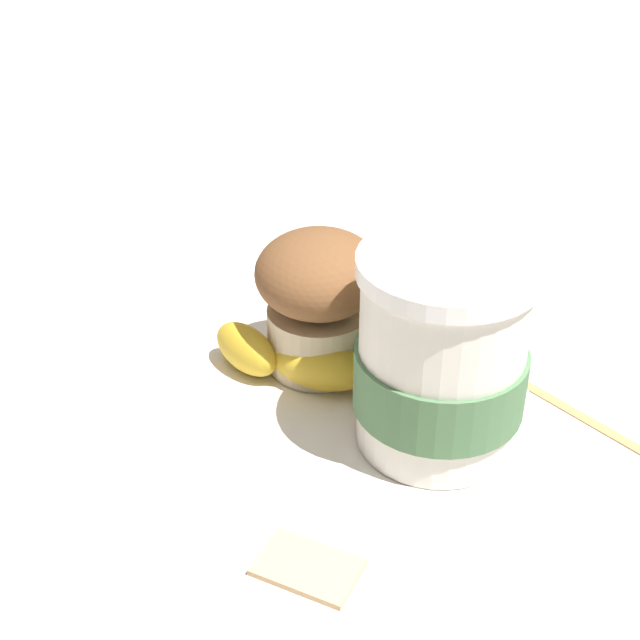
# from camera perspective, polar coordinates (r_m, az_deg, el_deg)

# --- Properties ---
(ground_plane) EXTENTS (3.00, 3.00, 0.00)m
(ground_plane) POSITION_cam_1_polar(r_m,az_deg,el_deg) (0.57, 0.00, -3.70)
(ground_plane) COLOR beige
(paper_napkin) EXTENTS (0.31, 0.31, 0.00)m
(paper_napkin) POSITION_cam_1_polar(r_m,az_deg,el_deg) (0.57, 0.00, -3.64)
(paper_napkin) COLOR white
(paper_napkin) RESTS_ON ground_plane
(coffee_cup) EXTENTS (0.10, 0.10, 0.12)m
(coffee_cup) POSITION_cam_1_polar(r_m,az_deg,el_deg) (0.49, 7.75, -2.44)
(coffee_cup) COLOR silver
(coffee_cup) RESTS_ON paper_napkin
(muffin) EXTENTS (0.08, 0.08, 0.09)m
(muffin) POSITION_cam_1_polar(r_m,az_deg,el_deg) (0.55, -0.01, 1.52)
(muffin) COLOR beige
(muffin) RESTS_ON paper_napkin
(banana) EXTENTS (0.16, 0.07, 0.03)m
(banana) POSITION_cam_1_polar(r_m,az_deg,el_deg) (0.56, 0.42, -2.46)
(banana) COLOR gold
(banana) RESTS_ON paper_napkin
(sugar_packet) EXTENTS (0.06, 0.05, 0.01)m
(sugar_packet) POSITION_cam_1_polar(r_m,az_deg,el_deg) (0.45, -0.79, -15.40)
(sugar_packet) COLOR #E0B27F
(sugar_packet) RESTS_ON ground_plane
(wooden_stirrer) EXTENTS (0.07, 0.09, 0.00)m
(wooden_stirrer) POSITION_cam_1_polar(r_m,az_deg,el_deg) (0.56, 16.62, -6.04)
(wooden_stirrer) COLOR tan
(wooden_stirrer) RESTS_ON ground_plane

